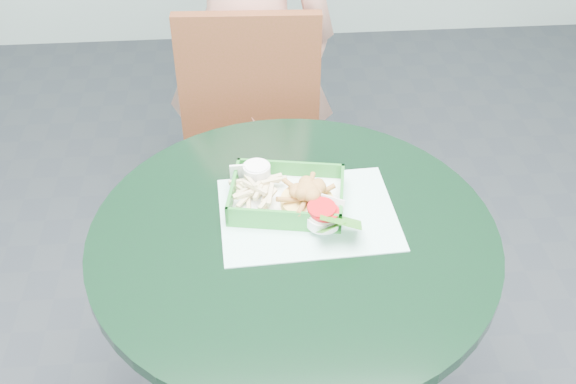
{
  "coord_description": "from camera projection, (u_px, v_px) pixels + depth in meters",
  "views": [
    {
      "loc": [
        -0.1,
        -1.06,
        1.75
      ],
      "look_at": [
        -0.0,
        0.1,
        0.8
      ],
      "focal_mm": 42.0,
      "sensor_mm": 36.0,
      "label": 1
    }
  ],
  "objects": [
    {
      "name": "cafe_table",
      "position": [
        293.0,
        291.0,
        1.57
      ],
      "size": [
        0.89,
        0.89,
        0.75
      ],
      "color": "black",
      "rests_on": "floor"
    },
    {
      "name": "dining_chair",
      "position": [
        252.0,
        148.0,
        2.09
      ],
      "size": [
        0.44,
        0.44,
        0.93
      ],
      "rotation": [
        0.0,
        0.0,
        -0.05
      ],
      "color": "#311F16",
      "rests_on": "floor"
    },
    {
      "name": "diner_person",
      "position": [
        245.0,
        22.0,
        2.11
      ],
      "size": [
        0.67,
        0.5,
        1.66
      ],
      "primitive_type": "imported",
      "rotation": [
        0.0,
        0.0,
        2.95
      ],
      "color": "#E49680",
      "rests_on": "floor"
    },
    {
      "name": "placemat",
      "position": [
        308.0,
        221.0,
        1.5
      ],
      "size": [
        0.4,
        0.31,
        0.0
      ],
      "primitive_type": "cube",
      "rotation": [
        0.0,
        0.0,
        0.05
      ],
      "color": "#ACE2DA",
      "rests_on": "cafe_table"
    },
    {
      "name": "food_basket",
      "position": [
        287.0,
        205.0,
        1.52
      ],
      "size": [
        0.25,
        0.18,
        0.05
      ],
      "rotation": [
        0.0,
        0.0,
        -0.17
      ],
      "color": "#207727",
      "rests_on": "placemat"
    },
    {
      "name": "crab_sandwich",
      "position": [
        308.0,
        199.0,
        1.49
      ],
      "size": [
        0.12,
        0.12,
        0.07
      ],
      "rotation": [
        0.0,
        0.0,
        -0.17
      ],
      "color": "#DCB054",
      "rests_on": "food_basket"
    },
    {
      "name": "fries_pile",
      "position": [
        258.0,
        201.0,
        1.5
      ],
      "size": [
        0.13,
        0.14,
        0.04
      ],
      "primitive_type": null,
      "rotation": [
        0.0,
        0.0,
        0.26
      ],
      "color": "beige",
      "rests_on": "food_basket"
    },
    {
      "name": "sauce_ramekin",
      "position": [
        253.0,
        181.0,
        1.53
      ],
      "size": [
        0.06,
        0.06,
        0.04
      ],
      "rotation": [
        0.0,
        0.0,
        0.23
      ],
      "color": "silver",
      "rests_on": "food_basket"
    },
    {
      "name": "garnish_cup",
      "position": [
        333.0,
        220.0,
        1.45
      ],
      "size": [
        0.11,
        0.11,
        0.04
      ],
      "rotation": [
        0.0,
        0.0,
        0.25
      ],
      "color": "white",
      "rests_on": "food_basket"
    }
  ]
}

